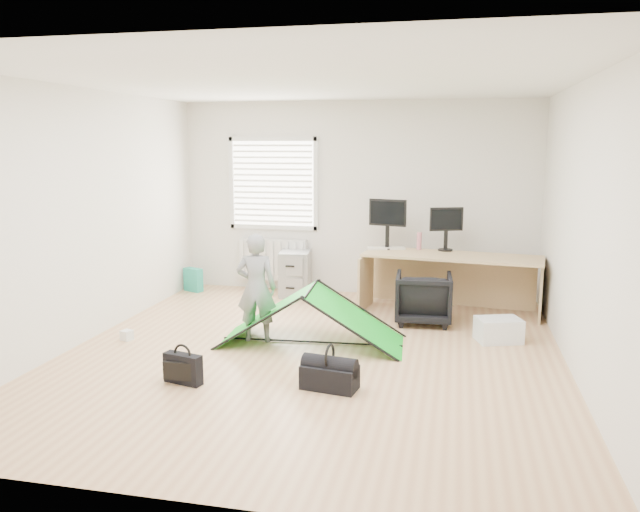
% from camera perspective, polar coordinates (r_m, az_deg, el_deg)
% --- Properties ---
extents(ground, '(5.50, 5.50, 0.00)m').
position_cam_1_polar(ground, '(6.43, -0.78, -8.98)').
color(ground, tan).
rests_on(ground, ground).
extents(back_wall, '(5.00, 0.02, 2.70)m').
position_cam_1_polar(back_wall, '(8.81, 3.31, 5.24)').
color(back_wall, silver).
rests_on(back_wall, ground).
extents(window, '(1.20, 0.06, 1.20)m').
position_cam_1_polar(window, '(9.02, -4.32, 6.62)').
color(window, silver).
rests_on(window, back_wall).
extents(radiator, '(1.00, 0.12, 0.60)m').
position_cam_1_polar(radiator, '(9.12, -4.29, -0.31)').
color(radiator, silver).
rests_on(radiator, back_wall).
extents(desk, '(2.26, 0.97, 0.75)m').
position_cam_1_polar(desk, '(8.02, 11.88, -2.53)').
color(desk, tan).
rests_on(desk, ground).
extents(filing_cabinet, '(0.47, 0.59, 0.63)m').
position_cam_1_polar(filing_cabinet, '(8.81, -2.27, -1.55)').
color(filing_cabinet, gray).
rests_on(filing_cabinet, ground).
extents(monitor_left, '(0.51, 0.22, 0.48)m').
position_cam_1_polar(monitor_left, '(8.25, 6.18, 2.32)').
color(monitor_left, black).
rests_on(monitor_left, desk).
extents(monitor_right, '(0.44, 0.24, 0.41)m').
position_cam_1_polar(monitor_right, '(8.21, 11.44, 1.91)').
color(monitor_right, black).
rests_on(monitor_right, desk).
extents(keyboard, '(0.51, 0.29, 0.02)m').
position_cam_1_polar(keyboard, '(8.26, 6.07, 0.72)').
color(keyboard, beige).
rests_on(keyboard, desk).
extents(thermos, '(0.07, 0.07, 0.23)m').
position_cam_1_polar(thermos, '(8.25, 9.06, 1.37)').
color(thermos, '#BC6976').
rests_on(thermos, desk).
extents(office_chair, '(0.68, 0.70, 0.61)m').
position_cam_1_polar(office_chair, '(7.54, 9.44, -3.81)').
color(office_chair, black).
rests_on(office_chair, ground).
extents(person, '(0.46, 0.34, 1.18)m').
position_cam_1_polar(person, '(6.74, -5.85, -2.90)').
color(person, gray).
rests_on(person, ground).
extents(kite, '(2.01, 0.99, 0.61)m').
position_cam_1_polar(kite, '(6.69, -0.78, -5.51)').
color(kite, green).
rests_on(kite, ground).
extents(storage_crate, '(0.54, 0.45, 0.26)m').
position_cam_1_polar(storage_crate, '(7.07, 16.01, -6.51)').
color(storage_crate, white).
rests_on(storage_crate, ground).
extents(tote_bag, '(0.31, 0.23, 0.34)m').
position_cam_1_polar(tote_bag, '(9.23, -11.51, -2.14)').
color(tote_bag, teal).
rests_on(tote_bag, ground).
extents(laptop_bag, '(0.38, 0.19, 0.27)m').
position_cam_1_polar(laptop_bag, '(5.79, -12.41, -10.03)').
color(laptop_bag, black).
rests_on(laptop_bag, ground).
extents(white_box, '(0.14, 0.14, 0.11)m').
position_cam_1_polar(white_box, '(7.18, -17.25, -6.93)').
color(white_box, silver).
rests_on(white_box, ground).
extents(duffel_bag, '(0.52, 0.32, 0.21)m').
position_cam_1_polar(duffel_bag, '(5.55, 0.88, -11.02)').
color(duffel_bag, black).
rests_on(duffel_bag, ground).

